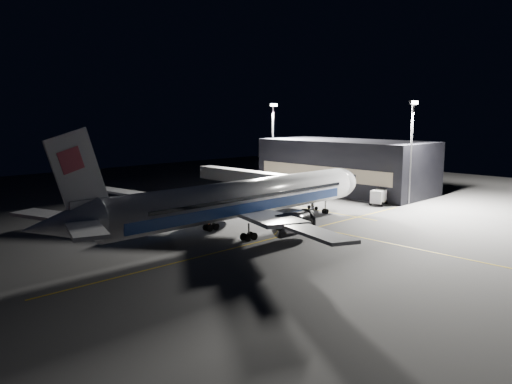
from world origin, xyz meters
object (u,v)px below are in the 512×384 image
object	(u,v)px
floodlight_mast_north	(273,137)
safety_cone_a	(209,223)
safety_cone_b	(206,227)
jet_bridge	(261,179)
safety_cone_c	(210,213)
floodlight_mast_south	(411,143)
service_truck	(380,196)
baggage_tug	(160,214)
airliner	(238,200)

from	to	relation	value
floodlight_mast_north	safety_cone_a	world-z (taller)	floodlight_mast_north
safety_cone_a	safety_cone_b	distance (m)	2.72
jet_bridge	safety_cone_c	world-z (taller)	jet_bridge
floodlight_mast_south	safety_cone_b	distance (m)	46.01
jet_bridge	service_truck	xyz separation A→B (m)	(14.00, -19.93, -2.96)
floodlight_mast_south	baggage_tug	world-z (taller)	floodlight_mast_south
airliner	baggage_tug	xyz separation A→B (m)	(-2.39, 17.73, -4.37)
jet_bridge	safety_cone_a	distance (m)	25.49
service_truck	baggage_tug	size ratio (longest dim) A/B	2.58
airliner	floodlight_mast_south	world-z (taller)	floodlight_mast_south
floodlight_mast_south	safety_cone_c	size ratio (longest dim) A/B	34.30
safety_cone_b	safety_cone_c	size ratio (longest dim) A/B	1.10
jet_bridge	floodlight_mast_south	world-z (taller)	floodlight_mast_south
floodlight_mast_north	baggage_tug	bearing A→B (deg)	-161.84
safety_cone_c	safety_cone_b	bearing A→B (deg)	-132.37
floodlight_mast_north	service_truck	distance (m)	35.75
jet_bridge	baggage_tug	size ratio (longest dim) A/B	14.08
floodlight_mast_south	floodlight_mast_north	bearing A→B (deg)	90.00
floodlight_mast_south	safety_cone_b	world-z (taller)	floodlight_mast_south
safety_cone_b	service_truck	bearing A→B (deg)	-11.03
floodlight_mast_south	service_truck	bearing A→B (deg)	133.95
safety_cone_a	floodlight_mast_south	bearing A→B (deg)	-18.34
jet_bridge	floodlight_mast_south	bearing A→B (deg)	-53.21
floodlight_mast_north	floodlight_mast_south	size ratio (longest dim) A/B	1.00
airliner	floodlight_mast_north	world-z (taller)	floodlight_mast_north
safety_cone_b	safety_cone_c	xyz separation A→B (m)	(7.57, 8.29, -0.03)
floodlight_mast_north	baggage_tug	size ratio (longest dim) A/B	8.47
service_truck	safety_cone_c	xyz separation A→B (m)	(-31.28, 15.87, -1.32)
baggage_tug	floodlight_mast_north	bearing A→B (deg)	20.50
safety_cone_b	floodlight_mast_north	bearing A→B (deg)	31.53
safety_cone_c	jet_bridge	bearing A→B (deg)	13.22
baggage_tug	safety_cone_a	distance (m)	10.58
safety_cone_c	floodlight_mast_south	bearing A→B (deg)	-29.57
safety_cone_a	safety_cone_c	world-z (taller)	safety_cone_c
baggage_tug	safety_cone_b	distance (m)	12.05
floodlight_mast_north	safety_cone_c	bearing A→B (deg)	-152.98
floodlight_mast_south	baggage_tug	distance (m)	50.86
floodlight_mast_south	safety_cone_b	xyz separation A→B (m)	(-42.84, 11.72, -12.04)
floodlight_mast_south	safety_cone_a	bearing A→B (deg)	161.66
service_truck	safety_cone_b	bearing A→B (deg)	155.43
service_truck	safety_cone_a	distance (m)	38.00
airliner	floodlight_mast_south	distance (m)	42.13
floodlight_mast_north	baggage_tug	xyz separation A→B (m)	(-43.47, -14.26, -11.58)
service_truck	safety_cone_a	size ratio (longest dim) A/B	11.37
baggage_tug	floodlight_mast_south	bearing A→B (deg)	-26.30
floodlight_mast_north	floodlight_mast_south	xyz separation A→B (m)	(0.00, -38.00, 0.00)
safety_cone_a	safety_cone_b	bearing A→B (deg)	-138.56
safety_cone_a	baggage_tug	bearing A→B (deg)	104.63
airliner	service_truck	world-z (taller)	airliner
safety_cone_a	airliner	bearing A→B (deg)	-92.13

